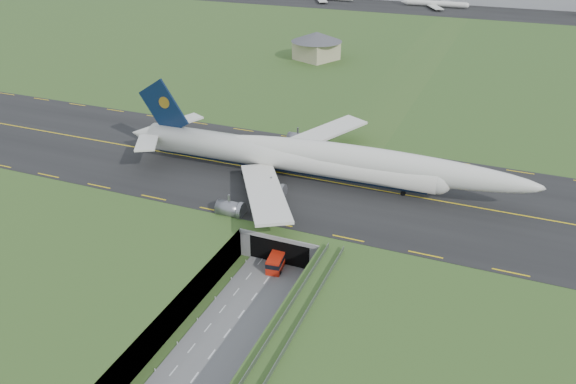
% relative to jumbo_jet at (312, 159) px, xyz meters
% --- Properties ---
extents(ground, '(900.00, 900.00, 0.00)m').
position_rel_jumbo_jet_xyz_m(ground, '(2.36, -32.05, -11.35)').
color(ground, '#2E5421').
rests_on(ground, ground).
extents(airfield_deck, '(800.00, 800.00, 6.00)m').
position_rel_jumbo_jet_xyz_m(airfield_deck, '(2.36, -32.05, -8.35)').
color(airfield_deck, gray).
rests_on(airfield_deck, ground).
extents(trench_road, '(12.00, 75.00, 0.20)m').
position_rel_jumbo_jet_xyz_m(trench_road, '(2.36, -39.55, -11.25)').
color(trench_road, slate).
rests_on(trench_road, ground).
extents(taxiway, '(800.00, 44.00, 0.18)m').
position_rel_jumbo_jet_xyz_m(taxiway, '(2.36, 0.95, -5.26)').
color(taxiway, black).
rests_on(taxiway, airfield_deck).
extents(tunnel_portal, '(17.00, 22.30, 6.00)m').
position_rel_jumbo_jet_xyz_m(tunnel_portal, '(2.36, -15.33, -8.01)').
color(tunnel_portal, gray).
rests_on(tunnel_portal, ground).
extents(guideway, '(3.00, 53.00, 7.05)m').
position_rel_jumbo_jet_xyz_m(guideway, '(13.36, -51.16, -6.02)').
color(guideway, '#A8A8A3').
rests_on(guideway, ground).
extents(jumbo_jet, '(92.90, 60.10, 19.88)m').
position_rel_jumbo_jet_xyz_m(jumbo_jet, '(0.00, 0.00, 0.00)').
color(jumbo_jet, white).
rests_on(jumbo_jet, ground).
extents(shuttle_tram, '(3.48, 7.19, 2.84)m').
position_rel_jumbo_jet_xyz_m(shuttle_tram, '(2.39, -25.09, -9.78)').
color(shuttle_tram, red).
rests_on(shuttle_tram, ground).
extents(service_building, '(25.89, 25.89, 10.69)m').
position_rel_jumbo_jet_xyz_m(service_building, '(-35.25, 101.24, 0.99)').
color(service_building, '#BFB38A').
rests_on(service_building, ground).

